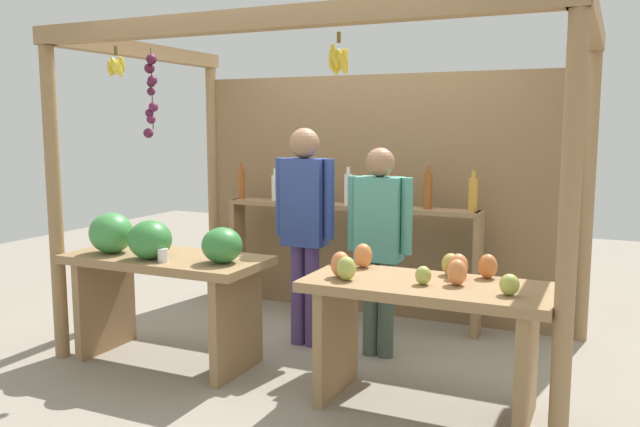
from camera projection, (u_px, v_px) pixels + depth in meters
The scene contains 7 objects.
ground_plane at pixel (331, 348), 4.92m from camera, with size 12.00×12.00×0.00m, color gray.
market_stall at pixel (354, 165), 5.17m from camera, with size 3.52×2.08×2.33m.
fruit_counter_left at pixel (161, 267), 4.53m from camera, with size 1.43×0.64×1.05m.
fruit_counter_right at pixel (426, 311), 3.80m from camera, with size 1.43×0.64×0.92m.
bottle_shelf_unit at pixel (350, 226), 5.54m from camera, with size 2.26×0.22×1.34m.
vendor_man at pixel (305, 216), 4.87m from camera, with size 0.48×0.22×1.65m.
vendor_woman at pixel (379, 234), 4.64m from camera, with size 0.48×0.20×1.51m.
Camera 1 is at (1.91, -4.34, 1.67)m, focal length 36.62 mm.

